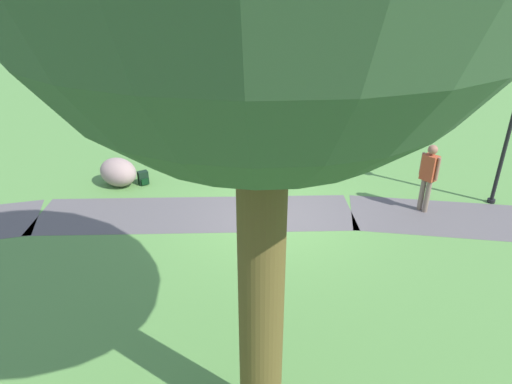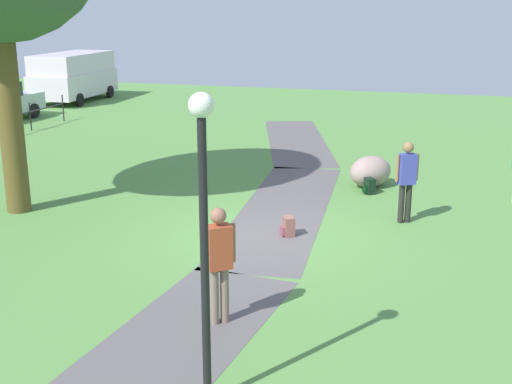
% 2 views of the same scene
% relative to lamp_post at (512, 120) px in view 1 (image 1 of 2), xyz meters
% --- Properties ---
extents(ground_plane, '(48.00, 48.00, 0.00)m').
position_rel_lamp_post_xyz_m(ground_plane, '(5.86, 1.14, -2.28)').
color(ground_plane, '#558841').
extents(footpath_segment_mid, '(8.13, 2.59, 0.01)m').
position_rel_lamp_post_xyz_m(footpath_segment_mid, '(7.81, 1.07, -2.27)').
color(footpath_segment_mid, '#595456').
rests_on(footpath_segment_mid, ground).
extents(lamp_post, '(0.28, 0.28, 3.71)m').
position_rel_lamp_post_xyz_m(lamp_post, '(0.00, 0.00, 0.00)').
color(lamp_post, black).
rests_on(lamp_post, ground).
extents(lawn_boulder, '(1.50, 1.41, 0.80)m').
position_rel_lamp_post_xyz_m(lawn_boulder, '(10.35, -0.58, -1.88)').
color(lawn_boulder, gray).
rests_on(lawn_boulder, ground).
extents(woman_with_handbag, '(0.42, 0.43, 1.67)m').
position_rel_lamp_post_xyz_m(woman_with_handbag, '(9.96, -4.15, -1.31)').
color(woman_with_handbag, beige).
rests_on(woman_with_handbag, ground).
extents(man_near_boulder, '(0.41, 0.43, 1.80)m').
position_rel_lamp_post_xyz_m(man_near_boulder, '(1.99, 0.56, -1.23)').
color(man_near_boulder, '#796657').
rests_on(man_near_boulder, ground).
extents(passerby_on_path, '(0.38, 0.47, 1.78)m').
position_rel_lamp_post_xyz_m(passerby_on_path, '(7.61, -1.67, -1.23)').
color(passerby_on_path, '#262522').
rests_on(passerby_on_path, ground).
extents(handbag_on_grass, '(0.33, 0.34, 0.31)m').
position_rel_lamp_post_xyz_m(handbag_on_grass, '(9.92, -5.02, -2.14)').
color(handbag_on_grass, maroon).
rests_on(handbag_on_grass, ground).
extents(backpack_by_boulder, '(0.34, 0.35, 0.40)m').
position_rel_lamp_post_xyz_m(backpack_by_boulder, '(9.66, -0.65, -2.09)').
color(backpack_by_boulder, black).
rests_on(backpack_by_boulder, ground).
extents(spare_backpack_on_lawn, '(0.34, 0.34, 0.40)m').
position_rel_lamp_post_xyz_m(spare_backpack_on_lawn, '(6.03, 0.53, -2.09)').
color(spare_backpack_on_lawn, brown).
rests_on(spare_backpack_on_lawn, ground).
extents(frisbee_on_grass, '(0.24, 0.24, 0.02)m').
position_rel_lamp_post_xyz_m(frisbee_on_grass, '(7.46, -4.41, -2.27)').
color(frisbee_on_grass, white).
rests_on(frisbee_on_grass, ground).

